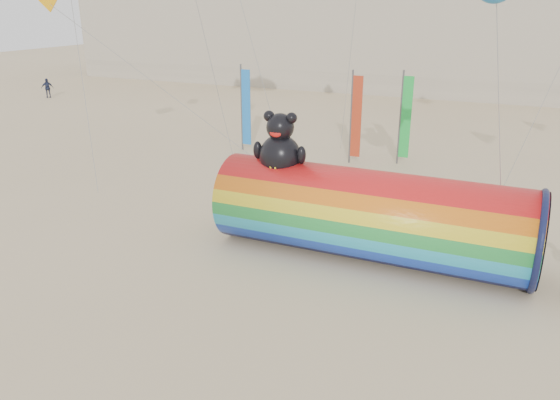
% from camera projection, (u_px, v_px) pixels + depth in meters
% --- Properties ---
extents(ground, '(160.00, 160.00, 0.00)m').
position_uv_depth(ground, '(248.00, 280.00, 18.04)').
color(ground, '#CCB58C').
rests_on(ground, ground).
extents(windsock_assembly, '(11.02, 3.36, 5.08)m').
position_uv_depth(windsock_assembly, '(370.00, 213.00, 19.14)').
color(windsock_assembly, red).
rests_on(windsock_assembly, ground).
extents(festival_banners, '(10.04, 1.04, 5.20)m').
position_uv_depth(festival_banners, '(332.00, 114.00, 30.99)').
color(festival_banners, '#59595E').
rests_on(festival_banners, ground).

